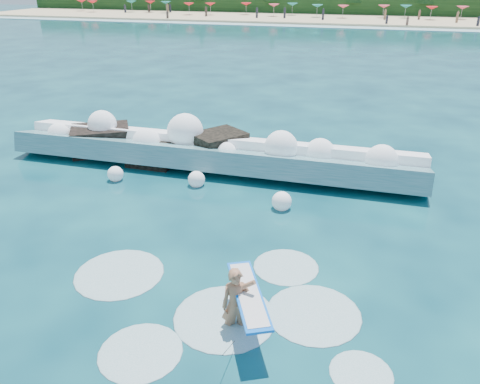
{
  "coord_description": "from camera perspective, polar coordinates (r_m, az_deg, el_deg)",
  "views": [
    {
      "loc": [
        5.26,
        -11.37,
        7.74
      ],
      "look_at": [
        1.5,
        2.0,
        1.2
      ],
      "focal_mm": 35.0,
      "sensor_mm": 36.0,
      "label": 1
    }
  ],
  "objects": [
    {
      "name": "beachgoers",
      "position": [
        86.5,
        13.0,
        20.23
      ],
      "size": [
        91.0,
        13.04,
        1.93
      ],
      "color": "#3F332D",
      "rests_on": "ground"
    },
    {
      "name": "treeline",
      "position": [
        99.65,
        13.62,
        21.57
      ],
      "size": [
        140.0,
        4.0,
        5.0
      ],
      "primitive_type": "cube",
      "color": "black",
      "rests_on": "ground"
    },
    {
      "name": "surfer_with_board",
      "position": [
        11.29,
        -0.13,
        -13.31
      ],
      "size": [
        1.69,
        3.02,
        1.92
      ],
      "color": "#A86F4E",
      "rests_on": "ground"
    },
    {
      "name": "beach_umbrellas",
      "position": [
        91.76,
        13.23,
        21.19
      ],
      "size": [
        113.43,
        6.77,
        0.5
      ],
      "color": "red",
      "rests_on": "ground"
    },
    {
      "name": "wave_spray",
      "position": [
        20.31,
        -3.56,
        6.02
      ],
      "size": [
        15.44,
        4.92,
        2.18
      ],
      "color": "white",
      "rests_on": "ground"
    },
    {
      "name": "wet_band",
      "position": [
        78.92,
        12.5,
        19.08
      ],
      "size": [
        140.0,
        5.0,
        0.08
      ],
      "primitive_type": "cube",
      "color": "silver",
      "rests_on": "ground"
    },
    {
      "name": "beach",
      "position": [
        89.84,
        13.07,
        19.81
      ],
      "size": [
        140.0,
        20.0,
        0.4
      ],
      "primitive_type": "cube",
      "color": "tan",
      "rests_on": "ground"
    },
    {
      "name": "rock_cluster",
      "position": [
        21.88,
        -10.66,
        5.4
      ],
      "size": [
        8.67,
        3.38,
        1.52
      ],
      "color": "black",
      "rests_on": "ground"
    },
    {
      "name": "breaking_wave",
      "position": [
        20.52,
        -3.55,
        4.63
      ],
      "size": [
        17.96,
        2.8,
        1.55
      ],
      "color": "teal",
      "rests_on": "ground"
    },
    {
      "name": "surf_foam",
      "position": [
        12.41,
        -2.71,
        -13.41
      ],
      "size": [
        8.72,
        6.13,
        0.13
      ],
      "color": "silver",
      "rests_on": "ground"
    },
    {
      "name": "ground",
      "position": [
        14.73,
        -7.8,
        -6.76
      ],
      "size": [
        200.0,
        200.0,
        0.0
      ],
      "primitive_type": "plane",
      "color": "#072D3D",
      "rests_on": "ground"
    }
  ]
}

